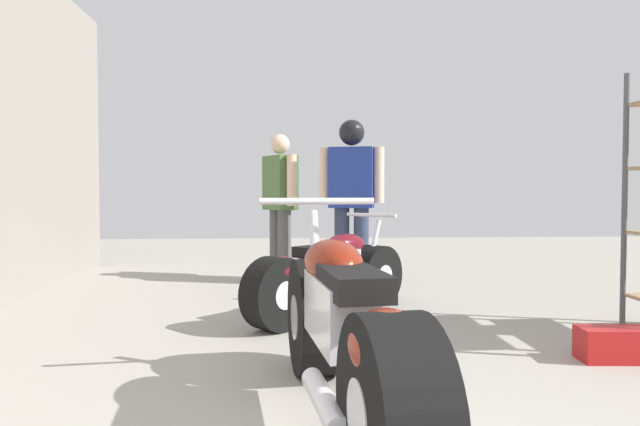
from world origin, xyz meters
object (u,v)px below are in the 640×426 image
object	(u,v)px
motorcycle_maroon_cruiser	(345,335)
mechanic_with_helmet	(352,187)
mechanic_in_blue	(280,198)
red_toolbox	(617,344)
motorcycle_black_naked	(328,276)

from	to	relation	value
motorcycle_maroon_cruiser	mechanic_with_helmet	size ratio (longest dim) A/B	1.19
mechanic_in_blue	red_toolbox	distance (m)	3.89
motorcycle_black_naked	mechanic_in_blue	bearing A→B (deg)	100.89
mechanic_with_helmet	red_toolbox	bearing A→B (deg)	-66.07
motorcycle_maroon_cruiser	mechanic_with_helmet	xyz separation A→B (m)	(0.46, 3.65, 0.64)
motorcycle_maroon_cruiser	mechanic_with_helmet	world-z (taller)	mechanic_with_helmet
mechanic_in_blue	red_toolbox	world-z (taller)	mechanic_in_blue
mechanic_in_blue	motorcycle_maroon_cruiser	bearing A→B (deg)	-85.99
motorcycle_black_naked	mechanic_with_helmet	distance (m)	1.71
mechanic_in_blue	red_toolbox	bearing A→B (deg)	-58.61
motorcycle_maroon_cruiser	red_toolbox	distance (m)	1.93
mechanic_with_helmet	motorcycle_black_naked	bearing A→B (deg)	-103.60
mechanic_with_helmet	motorcycle_maroon_cruiser	bearing A→B (deg)	-97.14
motorcycle_maroon_cruiser	mechanic_with_helmet	distance (m)	3.74
mechanic_with_helmet	red_toolbox	world-z (taller)	mechanic_with_helmet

